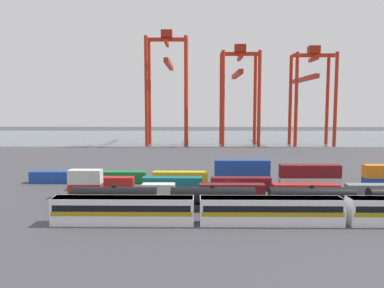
{
  "coord_description": "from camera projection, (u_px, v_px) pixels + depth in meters",
  "views": [
    {
      "loc": [
        -6.59,
        -72.42,
        16.76
      ],
      "look_at": [
        -7.93,
        34.89,
        6.25
      ],
      "focal_mm": 35.14,
      "sensor_mm": 36.0,
      "label": 1
    }
  ],
  "objects": [
    {
      "name": "ground_plane",
      "position": [
        218.0,
        163.0,
        113.42
      ],
      "size": [
        420.0,
        420.0,
        0.0
      ],
      "primitive_type": "plane",
      "color": "#424247"
    },
    {
      "name": "harbour_water",
      "position": [
        208.0,
        137.0,
        214.6
      ],
      "size": [
        400.0,
        110.0,
        0.01
      ],
      "primitive_type": "cube",
      "color": "slate",
      "rests_on": "ground_plane"
    },
    {
      "name": "passenger_train",
      "position": [
        271.0,
        210.0,
        53.77
      ],
      "size": [
        62.72,
        3.14,
        3.9
      ],
      "color": "silver",
      "rests_on": "ground_plane"
    },
    {
      "name": "freight_tank_row",
      "position": [
        311.0,
        199.0,
        61.09
      ],
      "size": [
        78.03,
        2.7,
        4.16
      ],
      "color": "#232326",
      "rests_on": "ground_plane"
    },
    {
      "name": "shipping_container_0",
      "position": [
        86.0,
        190.0,
        70.1
      ],
      "size": [
        6.04,
        2.44,
        2.6
      ],
      "primitive_type": "cube",
      "color": "#AD211C",
      "rests_on": "ground_plane"
    },
    {
      "name": "shipping_container_1",
      "position": [
        85.0,
        177.0,
        69.85
      ],
      "size": [
        6.04,
        2.44,
        2.6
      ],
      "primitive_type": "cube",
      "color": "silver",
      "rests_on": "shipping_container_0"
    },
    {
      "name": "shipping_container_2",
      "position": [
        159.0,
        191.0,
        69.93
      ],
      "size": [
        6.04,
        2.44,
        2.6
      ],
      "primitive_type": "cube",
      "color": "silver",
      "rests_on": "ground_plane"
    },
    {
      "name": "shipping_container_3",
      "position": [
        232.0,
        191.0,
        69.76
      ],
      "size": [
        12.1,
        2.44,
        2.6
      ],
      "primitive_type": "cube",
      "color": "maroon",
      "rests_on": "ground_plane"
    },
    {
      "name": "shipping_container_4",
      "position": [
        305.0,
        191.0,
        69.59
      ],
      "size": [
        12.1,
        2.44,
        2.6
      ],
      "primitive_type": "cube",
      "color": "#AD211C",
      "rests_on": "ground_plane"
    },
    {
      "name": "shipping_container_5",
      "position": [
        379.0,
        191.0,
        69.42
      ],
      "size": [
        12.1,
        2.44,
        2.6
      ],
      "primitive_type": "cube",
      "color": "slate",
      "rests_on": "ground_plane"
    },
    {
      "name": "shipping_container_6",
      "position": [
        104.0,
        183.0,
        76.71
      ],
      "size": [
        12.1,
        2.44,
        2.6
      ],
      "primitive_type": "cube",
      "color": "#AD211C",
      "rests_on": "ground_plane"
    },
    {
      "name": "shipping_container_7",
      "position": [
        172.0,
        183.0,
        76.53
      ],
      "size": [
        12.1,
        2.44,
        2.6
      ],
      "primitive_type": "cube",
      "color": "#146066",
      "rests_on": "ground_plane"
    },
    {
      "name": "shipping_container_8",
      "position": [
        241.0,
        184.0,
        76.36
      ],
      "size": [
        12.1,
        2.44,
        2.6
      ],
      "primitive_type": "cube",
      "color": "maroon",
      "rests_on": "ground_plane"
    },
    {
      "name": "shipping_container_9",
      "position": [
        309.0,
        184.0,
        76.19
      ],
      "size": [
        12.1,
        2.44,
        2.6
      ],
      "primitive_type": "cube",
      "color": "silver",
      "rests_on": "ground_plane"
    },
    {
      "name": "shipping_container_10",
      "position": [
        310.0,
        171.0,
        75.93
      ],
      "size": [
        12.1,
        2.44,
        2.6
      ],
      "primitive_type": "cube",
      "color": "maroon",
      "rests_on": "shipping_container_9"
    },
    {
      "name": "shipping_container_11",
      "position": [
        379.0,
        184.0,
        76.01
      ],
      "size": [
        6.04,
        2.44,
        2.6
      ],
      "primitive_type": "cube",
      "color": "#1C4299",
      "rests_on": "ground_plane"
    },
    {
      "name": "shipping_container_12",
      "position": [
        379.0,
        171.0,
        75.76
      ],
      "size": [
        6.04,
        2.44,
        2.6
      ],
      "primitive_type": "cube",
      "color": "orange",
      "rests_on": "shipping_container_11"
    },
    {
      "name": "shipping_container_17",
      "position": [
        58.0,
        177.0,
        83.48
      ],
      "size": [
        12.1,
        2.44,
        2.6
      ],
      "primitive_type": "cube",
      "color": "#1C4299",
      "rests_on": "ground_plane"
    },
    {
      "name": "shipping_container_18",
      "position": [
        119.0,
        177.0,
        83.31
      ],
      "size": [
        12.1,
        2.44,
        2.6
      ],
      "primitive_type": "cube",
      "color": "#197538",
      "rests_on": "ground_plane"
    },
    {
      "name": "shipping_container_19",
      "position": [
        180.0,
        177.0,
        83.14
      ],
      "size": [
        12.1,
        2.44,
        2.6
      ],
      "primitive_type": "cube",
      "color": "gold",
      "rests_on": "ground_plane"
    },
    {
      "name": "shipping_container_20",
      "position": [
        242.0,
        177.0,
        82.97
      ],
      "size": [
        12.1,
        2.44,
        2.6
      ],
      "primitive_type": "cube",
      "color": "#1C4299",
      "rests_on": "ground_plane"
    },
    {
      "name": "shipping_container_21",
      "position": [
        242.0,
        166.0,
        82.72
      ],
      "size": [
        12.1,
        2.44,
        2.6
      ],
      "primitive_type": "cube",
      "color": "#1C4299",
      "rests_on": "shipping_container_20"
    },
    {
      "name": "gantry_crane_west",
      "position": [
        167.0,
        77.0,
        167.86
      ],
      "size": [
        18.55,
        38.11,
        50.16
      ],
      "color": "red",
      "rests_on": "ground_plane"
    },
    {
      "name": "gantry_crane_central",
      "position": [
        239.0,
        85.0,
        167.49
      ],
      "size": [
        17.02,
        35.15,
        43.95
      ],
      "color": "red",
      "rests_on": "ground_plane"
    },
    {
      "name": "gantry_crane_east",
      "position": [
        310.0,
        86.0,
        167.96
      ],
      "size": [
        18.38,
        39.21,
        43.29
      ],
      "color": "red",
      "rests_on": "ground_plane"
    }
  ]
}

